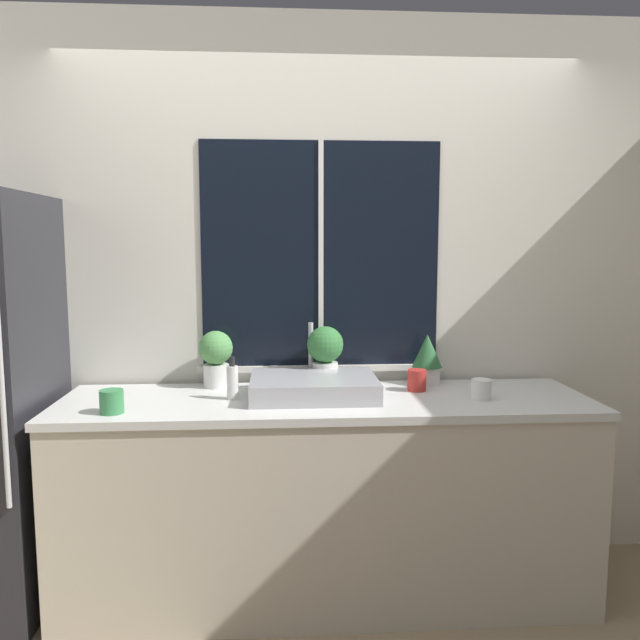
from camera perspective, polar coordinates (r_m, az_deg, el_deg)
The scene contains 11 objects.
ground_plane at distance 2.88m, azimuth 1.07°, elevation -26.85°, with size 14.00×14.00×0.00m, color #937F60.
wall_back at distance 3.11m, azimuth 0.03°, elevation 2.28°, with size 8.00×0.09×2.70m.
counter at distance 2.95m, azimuth 0.55°, elevation -15.86°, with size 2.36×0.66×0.92m.
sink at distance 2.82m, azimuth -0.60°, elevation -6.08°, with size 0.56×0.47×0.31m.
potted_plant_left at distance 3.02m, azimuth -9.50°, elevation -3.22°, with size 0.16×0.16×0.27m.
potted_plant_center at distance 3.01m, azimuth 0.48°, elevation -2.90°, with size 0.18×0.18×0.29m.
potted_plant_right at distance 3.09m, azimuth 9.77°, elevation -3.41°, with size 0.15×0.15×0.24m.
soap_bottle at distance 2.79m, azimuth -8.01°, elevation -5.59°, with size 0.05×0.05×0.19m.
mug_red at distance 2.96m, azimuth 8.85°, elevation -5.46°, with size 0.09×0.09×0.10m.
mug_white at distance 2.85m, azimuth 14.54°, elevation -6.16°, with size 0.09×0.09×0.09m.
mug_green at distance 2.68m, azimuth -18.51°, elevation -7.08°, with size 0.10×0.10×0.10m.
Camera 1 is at (-0.20, -2.39, 1.60)m, focal length 35.00 mm.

